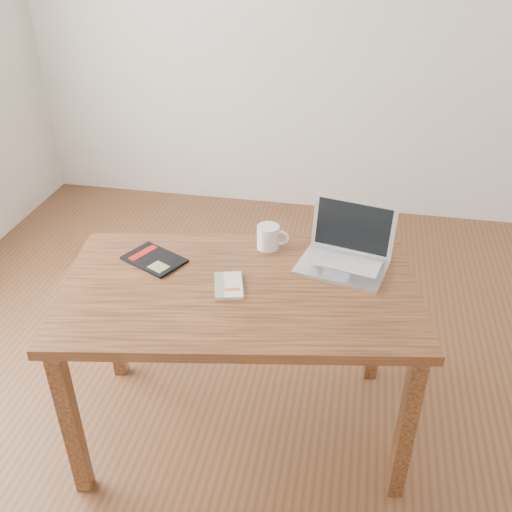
% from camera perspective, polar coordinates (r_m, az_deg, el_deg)
% --- Properties ---
extents(room, '(4.04, 4.04, 2.70)m').
position_cam_1_polar(room, '(2.04, -1.82, 14.39)').
color(room, brown).
rests_on(room, ground).
extents(desk, '(1.44, 0.98, 0.75)m').
position_cam_1_polar(desk, '(2.18, -1.60, -4.91)').
color(desk, '#58321A').
rests_on(desk, ground).
extents(white_guidebook, '(0.14, 0.19, 0.01)m').
position_cam_1_polar(white_guidebook, '(2.12, -2.77, -2.98)').
color(white_guidebook, beige).
rests_on(white_guidebook, desk).
extents(black_guidebook, '(0.28, 0.24, 0.01)m').
position_cam_1_polar(black_guidebook, '(2.31, -10.15, -0.33)').
color(black_guidebook, black).
rests_on(black_guidebook, desk).
extents(laptop, '(0.38, 0.33, 0.23)m').
position_cam_1_polar(laptop, '(2.26, 8.96, 0.35)').
color(laptop, silver).
rests_on(laptop, desk).
extents(coffee_mug, '(0.13, 0.09, 0.10)m').
position_cam_1_polar(coffee_mug, '(2.34, 1.30, 1.95)').
color(coffee_mug, silver).
rests_on(coffee_mug, desk).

